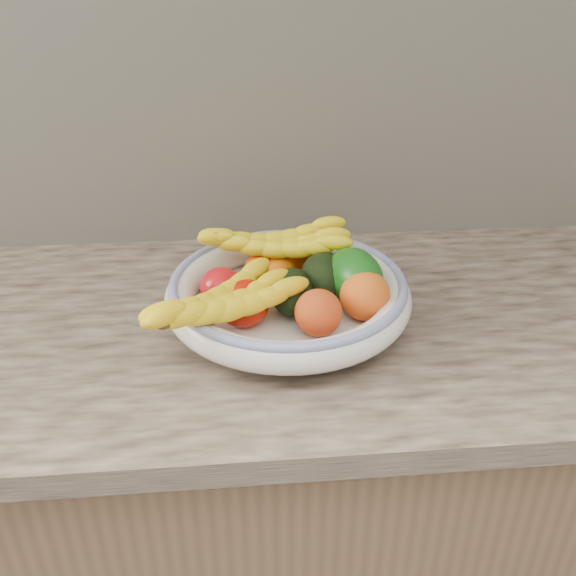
# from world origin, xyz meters

# --- Properties ---
(kitchen_counter) EXTENTS (2.44, 0.66, 1.40)m
(kitchen_counter) POSITION_xyz_m (0.00, 1.69, 0.46)
(kitchen_counter) COLOR brown
(kitchen_counter) RESTS_ON ground
(fruit_bowl) EXTENTS (0.39, 0.39, 0.08)m
(fruit_bowl) POSITION_xyz_m (0.00, 1.66, 0.95)
(fruit_bowl) COLOR silver
(fruit_bowl) RESTS_ON kitchen_counter
(clementine_back_left) EXTENTS (0.06, 0.06, 0.05)m
(clementine_back_left) POSITION_xyz_m (-0.04, 1.74, 0.95)
(clementine_back_left) COLOR #F25705
(clementine_back_left) RESTS_ON fruit_bowl
(clementine_back_right) EXTENTS (0.06, 0.06, 0.05)m
(clementine_back_right) POSITION_xyz_m (0.04, 1.78, 0.95)
(clementine_back_right) COLOR #DD4A04
(clementine_back_right) RESTS_ON fruit_bowl
(clementine_back_mid) EXTENTS (0.07, 0.07, 0.05)m
(clementine_back_mid) POSITION_xyz_m (-0.01, 1.73, 0.95)
(clementine_back_mid) COLOR #DB5F04
(clementine_back_mid) RESTS_ON fruit_bowl
(tomato_left) EXTENTS (0.09, 0.09, 0.06)m
(tomato_left) POSITION_xyz_m (-0.11, 1.67, 0.96)
(tomato_left) COLOR red
(tomato_left) RESTS_ON fruit_bowl
(tomato_near_left) EXTENTS (0.11, 0.11, 0.07)m
(tomato_near_left) POSITION_xyz_m (-0.07, 1.62, 0.96)
(tomato_near_left) COLOR #C41100
(tomato_near_left) RESTS_ON fruit_bowl
(avocado_center) EXTENTS (0.08, 0.10, 0.07)m
(avocado_center) POSITION_xyz_m (0.00, 1.64, 0.96)
(avocado_center) COLOR black
(avocado_center) RESTS_ON fruit_bowl
(avocado_right) EXTENTS (0.09, 0.12, 0.07)m
(avocado_right) POSITION_xyz_m (0.06, 1.68, 0.96)
(avocado_right) COLOR black
(avocado_right) RESTS_ON fruit_bowl
(green_mango) EXTENTS (0.13, 0.15, 0.11)m
(green_mango) POSITION_xyz_m (0.11, 1.66, 0.98)
(green_mango) COLOR #0F4D0E
(green_mango) RESTS_ON fruit_bowl
(peach_front) EXTENTS (0.07, 0.07, 0.07)m
(peach_front) POSITION_xyz_m (0.04, 1.57, 0.97)
(peach_front) COLOR orange
(peach_front) RESTS_ON fruit_bowl
(peach_right) EXTENTS (0.09, 0.09, 0.08)m
(peach_right) POSITION_xyz_m (0.11, 1.61, 0.97)
(peach_right) COLOR orange
(peach_right) RESTS_ON fruit_bowl
(banana_bunch_back) EXTENTS (0.27, 0.11, 0.08)m
(banana_bunch_back) POSITION_xyz_m (-0.01, 1.75, 0.99)
(banana_bunch_back) COLOR yellow
(banana_bunch_back) RESTS_ON fruit_bowl
(banana_bunch_front) EXTENTS (0.28, 0.26, 0.08)m
(banana_bunch_front) POSITION_xyz_m (-0.10, 1.58, 0.98)
(banana_bunch_front) COLOR yellow
(banana_bunch_front) RESTS_ON fruit_bowl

